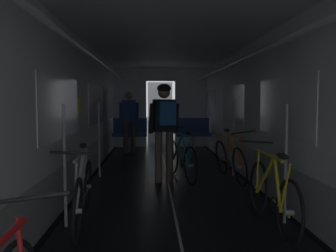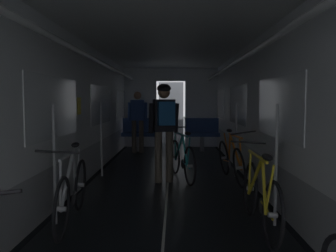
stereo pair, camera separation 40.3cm
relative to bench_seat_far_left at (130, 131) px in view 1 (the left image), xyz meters
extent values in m
cube|color=black|center=(-0.51, -4.82, -0.56)|extent=(0.08, 11.50, 0.01)
cube|color=black|center=(2.31, -4.82, -0.56)|extent=(0.08, 11.50, 0.01)
cube|color=beige|center=(0.90, -4.82, -0.56)|extent=(0.03, 11.27, 0.00)
cube|color=#9EA0A5|center=(-0.61, -4.82, -0.27)|extent=(0.12, 11.50, 0.60)
cube|color=white|center=(-0.61, -4.82, 0.96)|extent=(0.12, 11.50, 1.85)
cube|color=white|center=(-0.54, -5.40, 0.78)|extent=(0.02, 1.90, 0.80)
cube|color=white|center=(-0.54, -2.52, 0.78)|extent=(0.02, 1.90, 0.80)
cube|color=white|center=(-0.54, 0.35, 0.78)|extent=(0.02, 1.90, 0.80)
cube|color=yellow|center=(-0.54, -4.25, 0.78)|extent=(0.01, 0.20, 0.28)
cylinder|color=white|center=(-0.27, -4.82, 1.53)|extent=(0.07, 11.04, 0.07)
cylinder|color=#B7BABF|center=(-0.37, -5.97, 0.13)|extent=(0.04, 0.04, 1.40)
cylinder|color=#B7BABF|center=(-0.37, -3.37, 0.13)|extent=(0.04, 0.04, 1.40)
cube|color=#9EA0A5|center=(2.41, -4.82, -0.27)|extent=(0.12, 11.50, 0.60)
cube|color=white|center=(2.41, -4.82, 0.96)|extent=(0.12, 11.50, 1.85)
cube|color=white|center=(2.35, -5.40, 0.78)|extent=(0.02, 1.90, 0.80)
cube|color=white|center=(2.35, -2.52, 0.78)|extent=(0.02, 1.90, 0.80)
cube|color=white|center=(2.35, 0.35, 0.78)|extent=(0.02, 1.90, 0.80)
cube|color=yellow|center=(2.35, -4.58, 0.78)|extent=(0.01, 0.20, 0.28)
cylinder|color=white|center=(2.07, -4.82, 1.53)|extent=(0.07, 11.04, 0.07)
cylinder|color=#B7BABF|center=(2.17, -5.97, 0.13)|extent=(0.04, 0.04, 1.40)
cylinder|color=#B7BABF|center=(2.17, -3.37, 0.13)|extent=(0.04, 0.04, 1.40)
cube|color=white|center=(-0.05, 0.99, 0.66)|extent=(1.00, 0.12, 2.45)
cube|color=white|center=(1.85, 0.99, 0.66)|extent=(1.00, 0.12, 2.45)
cube|color=white|center=(0.90, 0.99, 1.68)|extent=(0.90, 0.12, 0.40)
cube|color=#4C4F54|center=(0.90, 1.69, 0.46)|extent=(0.81, 0.04, 2.05)
cube|color=white|center=(0.90, -4.82, 1.94)|extent=(3.14, 11.62, 0.12)
cylinder|color=gray|center=(0.00, -0.07, -0.35)|extent=(0.12, 0.12, 0.44)
cube|color=#2D4784|center=(0.00, -0.07, -0.08)|extent=(0.96, 0.44, 0.10)
cube|color=#2D4784|center=(0.00, 0.12, 0.17)|extent=(0.96, 0.08, 0.40)
torus|color=gray|center=(-0.43, 0.15, 0.37)|extent=(0.14, 0.14, 0.02)
cylinder|color=gray|center=(1.80, -0.07, -0.35)|extent=(0.12, 0.12, 0.44)
cube|color=#2D4784|center=(1.80, -0.07, -0.08)|extent=(0.96, 0.44, 0.10)
cube|color=#2D4784|center=(1.80, 0.12, 0.17)|extent=(0.96, 0.08, 0.40)
torus|color=gray|center=(1.37, 0.15, 0.37)|extent=(0.14, 0.14, 0.02)
torus|color=black|center=(1.96, -6.62, -0.23)|extent=(0.08, 0.67, 0.67)
cylinder|color=#B2B2B7|center=(1.96, -6.62, -0.23)|extent=(0.09, 0.05, 0.06)
torus|color=black|center=(1.97, -5.60, -0.23)|extent=(0.08, 0.67, 0.67)
cylinder|color=#B2B2B7|center=(1.97, -5.60, -0.23)|extent=(0.09, 0.05, 0.06)
cylinder|color=yellow|center=(1.95, -5.91, -0.01)|extent=(0.07, 0.54, 0.56)
cylinder|color=yellow|center=(1.95, -6.32, -0.01)|extent=(0.07, 0.34, 0.55)
cylinder|color=yellow|center=(1.94, -6.07, 0.25)|extent=(0.04, 0.82, 0.04)
cylinder|color=yellow|center=(1.95, -6.55, 0.01)|extent=(0.05, 0.16, 0.49)
cylinder|color=yellow|center=(1.97, -6.39, -0.26)|extent=(0.03, 0.45, 0.07)
cylinder|color=yellow|center=(1.95, -5.63, 0.01)|extent=(0.06, 0.09, 0.49)
cylinder|color=black|center=(1.97, -6.17, -0.28)|extent=(0.02, 0.17, 0.17)
ellipsoid|color=black|center=(1.93, -6.50, 0.31)|extent=(0.09, 0.24, 0.07)
cylinder|color=black|center=(1.93, -5.61, 0.35)|extent=(0.44, 0.03, 0.05)
torus|color=black|center=(-0.21, -5.45, -0.23)|extent=(0.13, 0.67, 0.67)
cylinder|color=#B2B2B7|center=(-0.21, -5.45, -0.23)|extent=(0.10, 0.06, 0.05)
torus|color=black|center=(-0.13, -6.47, -0.23)|extent=(0.13, 0.67, 0.67)
cylinder|color=#B2B2B7|center=(-0.13, -6.47, -0.23)|extent=(0.10, 0.06, 0.05)
cylinder|color=#ADAFB5|center=(-0.17, -6.16, -0.01)|extent=(0.06, 0.54, 0.56)
cylinder|color=#ADAFB5|center=(-0.20, -5.75, -0.01)|extent=(0.09, 0.34, 0.55)
cylinder|color=#ADAFB5|center=(-0.20, -6.00, 0.25)|extent=(0.10, 0.82, 0.04)
cylinder|color=#ADAFB5|center=(-0.22, -5.52, 0.01)|extent=(0.04, 0.17, 0.49)
cylinder|color=#ADAFB5|center=(-0.19, -5.68, -0.26)|extent=(0.06, 0.45, 0.07)
cylinder|color=#ADAFB5|center=(-0.15, -6.44, 0.01)|extent=(0.06, 0.09, 0.49)
cylinder|color=black|center=(-0.18, -5.90, -0.28)|extent=(0.04, 0.17, 0.17)
ellipsoid|color=black|center=(-0.24, -5.57, 0.31)|extent=(0.11, 0.25, 0.06)
cylinder|color=black|center=(-0.16, -6.46, 0.35)|extent=(0.44, 0.06, 0.05)
cylinder|color=black|center=(-0.04, -8.06, 0.35)|extent=(0.44, 0.03, 0.07)
torus|color=black|center=(1.98, -3.21, -0.24)|extent=(0.19, 0.68, 0.67)
cylinder|color=#B2B2B7|center=(1.98, -3.21, -0.24)|extent=(0.10, 0.06, 0.06)
torus|color=black|center=(2.08, -4.23, -0.24)|extent=(0.19, 0.68, 0.67)
cylinder|color=#B2B2B7|center=(2.08, -4.23, -0.24)|extent=(0.10, 0.06, 0.06)
cylinder|color=orange|center=(2.08, -3.91, -0.02)|extent=(0.16, 0.53, 0.56)
cylinder|color=orange|center=(2.03, -3.50, -0.02)|extent=(0.07, 0.35, 0.55)
cylinder|color=orange|center=(2.09, -3.75, 0.25)|extent=(0.12, 0.82, 0.04)
cylinder|color=orange|center=(2.01, -3.28, 0.01)|extent=(0.10, 0.16, 0.49)
cylinder|color=orange|center=(2.00, -3.44, -0.26)|extent=(0.07, 0.45, 0.07)
cylinder|color=orange|center=(2.11, -4.20, 0.01)|extent=(0.08, 0.10, 0.49)
cylinder|color=black|center=(2.02, -3.66, -0.28)|extent=(0.05, 0.17, 0.17)
ellipsoid|color=black|center=(2.05, -3.33, 0.31)|extent=(0.12, 0.25, 0.07)
cylinder|color=black|center=(2.15, -4.21, 0.35)|extent=(0.44, 0.07, 0.08)
cylinder|color=brown|center=(0.74, -3.87, -0.12)|extent=(0.13, 0.13, 0.90)
cylinder|color=brown|center=(0.93, -3.83, -0.12)|extent=(0.13, 0.13, 0.90)
cube|color=black|center=(0.83, -3.85, 0.61)|extent=(0.40, 0.30, 0.56)
cylinder|color=black|center=(0.61, -3.88, 0.56)|extent=(0.14, 0.21, 0.53)
cylinder|color=black|center=(1.04, -3.78, 0.56)|extent=(0.14, 0.21, 0.53)
sphere|color=#9E7051|center=(0.83, -3.85, 1.01)|extent=(0.21, 0.21, 0.21)
ellipsoid|color=black|center=(0.83, -3.85, 1.08)|extent=(0.30, 0.33, 0.16)
cube|color=#1E5693|center=(0.87, -4.01, 0.65)|extent=(0.31, 0.22, 0.40)
torus|color=black|center=(1.28, -4.10, -0.23)|extent=(0.20, 0.66, 0.67)
cylinder|color=#B2B2B7|center=(1.28, -4.10, -0.23)|extent=(0.10, 0.07, 0.05)
torus|color=black|center=(1.03, -3.11, -0.23)|extent=(0.20, 0.66, 0.67)
cylinder|color=#B2B2B7|center=(1.03, -3.11, -0.23)|extent=(0.10, 0.07, 0.05)
cylinder|color=teal|center=(1.10, -3.41, -0.01)|extent=(0.17, 0.53, 0.56)
cylinder|color=teal|center=(1.20, -3.81, -0.01)|extent=(0.12, 0.34, 0.55)
cylinder|color=teal|center=(1.14, -3.56, 0.25)|extent=(0.23, 0.80, 0.03)
cylinder|color=teal|center=(1.26, -4.03, 0.01)|extent=(0.07, 0.16, 0.49)
cylinder|color=teal|center=(1.22, -3.88, -0.26)|extent=(0.13, 0.44, 0.07)
cylinder|color=teal|center=(1.03, -3.14, 0.01)|extent=(0.05, 0.09, 0.49)
cylinder|color=black|center=(1.17, -3.66, -0.28)|extent=(0.05, 0.17, 0.17)
ellipsoid|color=black|center=(1.24, -3.98, 0.31)|extent=(0.15, 0.25, 0.06)
cylinder|color=black|center=(1.03, -3.12, 0.35)|extent=(0.43, 0.13, 0.03)
cylinder|color=brown|center=(0.10, -0.37, -0.12)|extent=(0.13, 0.13, 0.90)
cylinder|color=brown|center=(-0.10, -0.37, -0.12)|extent=(0.13, 0.13, 0.90)
cube|color=#2D4C99|center=(0.00, -0.37, 0.61)|extent=(0.36, 0.22, 0.56)
cylinder|color=#2D4C99|center=(0.22, -0.39, 0.56)|extent=(0.09, 0.20, 0.53)
cylinder|color=#2D4C99|center=(-0.22, -0.39, 0.56)|extent=(0.09, 0.20, 0.53)
sphere|color=#9E7051|center=(0.00, -0.37, 1.01)|extent=(0.21, 0.21, 0.21)
camera|label=1|loc=(0.61, -9.92, 0.86)|focal=37.30mm
camera|label=2|loc=(1.01, -9.92, 0.86)|focal=37.30mm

